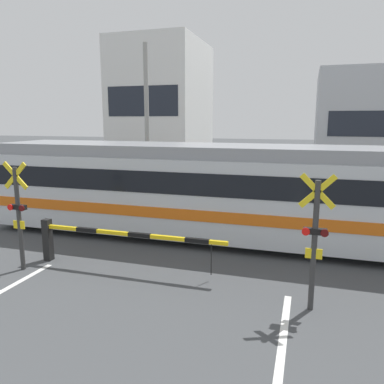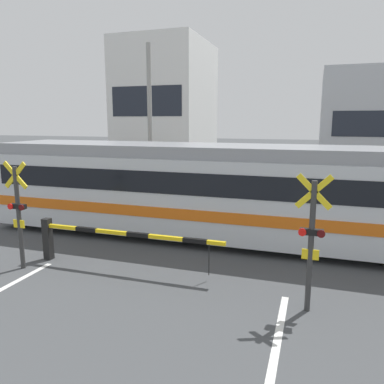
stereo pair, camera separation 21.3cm
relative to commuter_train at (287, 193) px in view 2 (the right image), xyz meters
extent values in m
cube|color=gray|center=(-2.71, -0.72, -1.55)|extent=(50.00, 0.10, 0.08)
cube|color=gray|center=(-2.71, 0.72, -1.55)|extent=(50.00, 0.10, 0.08)
cube|color=silver|center=(0.00, 0.00, -0.18)|extent=(19.23, 2.92, 2.38)
cube|color=gray|center=(0.00, 0.00, 1.19)|extent=(19.04, 2.57, 0.36)
cube|color=orange|center=(0.00, 0.00, -0.53)|extent=(19.25, 2.98, 0.32)
cube|color=black|center=(0.00, 0.00, 0.36)|extent=(18.46, 2.97, 0.64)
cube|color=black|center=(-9.62, 0.00, 0.36)|extent=(0.03, 2.05, 0.80)
cylinder|color=black|center=(-5.96, -0.72, -1.21)|extent=(0.76, 0.12, 0.76)
cylinder|color=black|center=(-5.96, 0.72, -1.21)|extent=(0.76, 0.12, 0.76)
cube|color=black|center=(-5.98, -3.29, -1.03)|extent=(0.20, 0.20, 1.13)
cube|color=yellow|center=(-3.53, -3.29, -0.65)|extent=(4.91, 0.09, 0.09)
cube|color=black|center=(-4.76, -3.29, -0.65)|extent=(0.59, 0.10, 0.10)
cube|color=black|center=(-3.28, -3.29, -0.65)|extent=(0.59, 0.10, 0.10)
cube|color=black|center=(-1.81, -3.29, -0.65)|extent=(0.59, 0.10, 0.10)
cylinder|color=black|center=(-1.47, -3.29, -1.07)|extent=(0.02, 0.02, 0.76)
cube|color=black|center=(0.57, 3.02, -1.03)|extent=(0.20, 0.20, 1.13)
cube|color=yellow|center=(-1.89, 3.02, -0.65)|extent=(4.91, 0.09, 0.09)
cube|color=black|center=(-0.66, 3.02, -0.65)|extent=(0.59, 0.10, 0.10)
cube|color=black|center=(-2.13, 3.02, -0.65)|extent=(0.59, 0.10, 0.10)
cube|color=black|center=(-3.61, 3.02, -0.65)|extent=(0.59, 0.10, 0.10)
cylinder|color=black|center=(-3.95, 3.02, -1.07)|extent=(0.02, 0.02, 0.76)
cylinder|color=#333333|center=(-6.18, -4.03, -0.29)|extent=(0.11, 0.11, 2.61)
cube|color=yellow|center=(-6.18, -4.03, 0.81)|extent=(0.68, 0.04, 0.68)
cube|color=yellow|center=(-6.18, -4.03, 0.81)|extent=(0.68, 0.04, 0.68)
cube|color=black|center=(-6.18, -4.03, 0.02)|extent=(0.44, 0.12, 0.12)
cylinder|color=red|center=(-6.35, -4.11, 0.02)|extent=(0.15, 0.03, 0.15)
cylinder|color=#4C0C0C|center=(-6.01, -4.11, 0.02)|extent=(0.15, 0.03, 0.15)
cube|color=yellow|center=(-6.18, -4.05, -0.42)|extent=(0.32, 0.03, 0.20)
cylinder|color=#333333|center=(0.77, -4.03, -0.29)|extent=(0.11, 0.11, 2.61)
cube|color=yellow|center=(0.77, -4.03, 0.81)|extent=(0.68, 0.04, 0.68)
cube|color=yellow|center=(0.77, -4.03, 0.81)|extent=(0.68, 0.04, 0.68)
cube|color=black|center=(0.77, -4.03, 0.02)|extent=(0.44, 0.12, 0.12)
cylinder|color=red|center=(0.60, -4.11, 0.02)|extent=(0.15, 0.03, 0.15)
cylinder|color=#4C0C0C|center=(0.94, -4.11, 0.02)|extent=(0.15, 0.03, 0.15)
cube|color=yellow|center=(0.77, -4.05, -0.42)|extent=(0.32, 0.03, 0.20)
cylinder|color=#33384C|center=(-2.97, 4.92, -1.22)|extent=(0.13, 0.13, 0.75)
cylinder|color=#33384C|center=(-2.83, 4.92, -1.22)|extent=(0.13, 0.13, 0.75)
cube|color=#B7B7BC|center=(-2.90, 4.92, -0.55)|extent=(0.38, 0.22, 0.59)
sphere|color=tan|center=(-2.90, 4.92, -0.14)|extent=(0.20, 0.20, 0.20)
cube|color=white|center=(-9.02, 12.89, 2.83)|extent=(5.37, 6.57, 8.84)
cube|color=#1E232D|center=(-9.02, 9.60, 3.27)|extent=(4.51, 0.03, 1.77)
cube|color=#B2B7BC|center=(4.36, 12.89, 1.65)|extent=(6.90, 6.57, 6.48)
cylinder|color=gray|center=(-6.93, 5.52, 2.05)|extent=(0.22, 0.22, 7.28)
camera|label=1|loc=(0.55, -11.32, 2.10)|focal=35.00mm
camera|label=2|loc=(0.75, -11.26, 2.10)|focal=35.00mm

